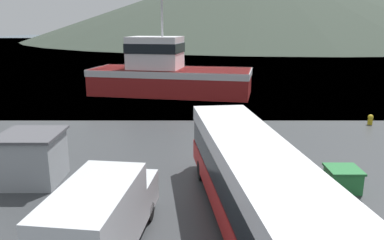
% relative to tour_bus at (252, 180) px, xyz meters
% --- Properties ---
extents(water_surface, '(240.00, 240.00, 0.00)m').
position_rel_tour_bus_xyz_m(water_surface, '(1.14, 135.22, -1.77)').
color(water_surface, '#475B6B').
rests_on(water_surface, ground).
extents(hill_backdrop, '(223.14, 223.14, 37.42)m').
position_rel_tour_bus_xyz_m(hill_backdrop, '(31.41, 183.08, 16.93)').
color(hill_backdrop, '#333D33').
rests_on(hill_backdrop, ground).
extents(tour_bus, '(4.03, 12.64, 3.13)m').
position_rel_tour_bus_xyz_m(tour_bus, '(0.00, 0.00, 0.00)').
color(tour_bus, red).
rests_on(tour_bus, ground).
extents(delivery_van, '(2.79, 6.41, 2.54)m').
position_rel_tour_bus_xyz_m(delivery_van, '(-4.85, -1.78, -0.44)').
color(delivery_van, silver).
rests_on(delivery_van, ground).
extents(fishing_boat, '(17.24, 9.07, 11.05)m').
position_rel_tour_bus_xyz_m(fishing_boat, '(-4.61, 26.44, 0.39)').
color(fishing_boat, maroon).
rests_on(fishing_boat, water_surface).
extents(storage_bin, '(1.43, 1.40, 1.01)m').
position_rel_tour_bus_xyz_m(storage_bin, '(4.54, 2.99, -1.26)').
color(storage_bin, '#287F3D').
rests_on(storage_bin, ground).
extents(dock_kiosk, '(2.69, 2.78, 2.34)m').
position_rel_tour_bus_xyz_m(dock_kiosk, '(-9.39, 3.89, -0.59)').
color(dock_kiosk, '#93999E').
rests_on(dock_kiosk, ground).
extents(mooring_bollard, '(0.40, 0.40, 0.75)m').
position_rel_tour_bus_xyz_m(mooring_bollard, '(10.91, 14.09, -1.37)').
color(mooring_bollard, '#B29919').
rests_on(mooring_bollard, ground).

